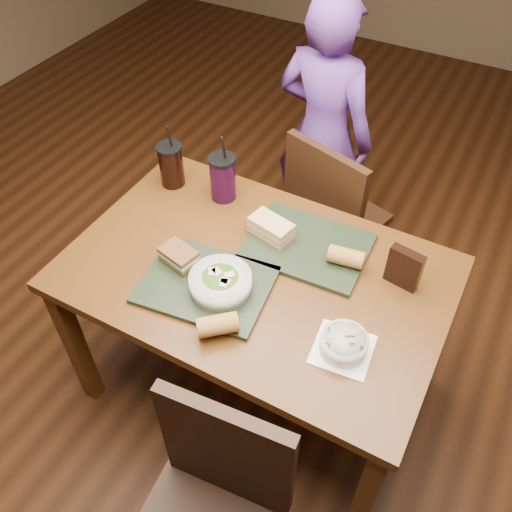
# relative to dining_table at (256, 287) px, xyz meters

# --- Properties ---
(ground) EXTENTS (6.00, 6.00, 0.00)m
(ground) POSITION_rel_dining_table_xyz_m (0.00, 0.00, -0.66)
(ground) COLOR #381C0B
(ground) RESTS_ON ground
(dining_table) EXTENTS (1.30, 0.85, 0.75)m
(dining_table) POSITION_rel_dining_table_xyz_m (0.00, 0.00, 0.00)
(dining_table) COLOR #4E2C0F
(dining_table) RESTS_ON ground
(chair_near) EXTENTS (0.43, 0.43, 0.91)m
(chair_near) POSITION_rel_dining_table_xyz_m (0.22, -0.67, -0.16)
(chair_near) COLOR black
(chair_near) RESTS_ON ground
(chair_far) EXTENTS (0.49, 0.50, 0.92)m
(chair_far) POSITION_rel_dining_table_xyz_m (0.02, 0.64, -0.15)
(chair_far) COLOR black
(chair_far) RESTS_ON ground
(diner) EXTENTS (0.53, 0.38, 1.36)m
(diner) POSITION_rel_dining_table_xyz_m (-0.16, 0.96, 0.02)
(diner) COLOR #5B3187
(diner) RESTS_ON ground
(tray_near) EXTENTS (0.46, 0.37, 0.02)m
(tray_near) POSITION_rel_dining_table_xyz_m (-0.11, -0.14, 0.10)
(tray_near) COLOR black
(tray_near) RESTS_ON dining_table
(tray_far) EXTENTS (0.44, 0.34, 0.02)m
(tray_far) POSITION_rel_dining_table_xyz_m (0.11, 0.18, 0.10)
(tray_far) COLOR black
(tray_far) RESTS_ON dining_table
(salad_bowl) EXTENTS (0.21, 0.21, 0.07)m
(salad_bowl) POSITION_rel_dining_table_xyz_m (-0.05, -0.14, 0.14)
(salad_bowl) COLOR silver
(salad_bowl) RESTS_ON tray_near
(soup_bowl) EXTENTS (0.19, 0.19, 0.07)m
(soup_bowl) POSITION_rel_dining_table_xyz_m (0.39, -0.16, 0.12)
(soup_bowl) COLOR white
(soup_bowl) RESTS_ON dining_table
(sandwich_near) EXTENTS (0.14, 0.11, 0.06)m
(sandwich_near) POSITION_rel_dining_table_xyz_m (-0.24, -0.11, 0.14)
(sandwich_near) COLOR #593819
(sandwich_near) RESTS_ON tray_near
(sandwich_far) EXTENTS (0.17, 0.12, 0.06)m
(sandwich_far) POSITION_rel_dining_table_xyz_m (-0.03, 0.17, 0.14)
(sandwich_far) COLOR tan
(sandwich_far) RESTS_ON tray_far
(baguette_near) EXTENTS (0.14, 0.13, 0.06)m
(baguette_near) POSITION_rel_dining_table_xyz_m (0.03, -0.29, 0.14)
(baguette_near) COLOR #AD7533
(baguette_near) RESTS_ON tray_near
(baguette_far) EXTENTS (0.13, 0.08, 0.06)m
(baguette_far) POSITION_rel_dining_table_xyz_m (0.26, 0.16, 0.14)
(baguette_far) COLOR #AD7533
(baguette_far) RESTS_ON tray_far
(cup_cola) EXTENTS (0.10, 0.10, 0.27)m
(cup_cola) POSITION_rel_dining_table_xyz_m (-0.52, 0.26, 0.18)
(cup_cola) COLOR black
(cup_cola) RESTS_ON dining_table
(cup_berry) EXTENTS (0.11, 0.11, 0.29)m
(cup_berry) POSITION_rel_dining_table_xyz_m (-0.30, 0.28, 0.18)
(cup_berry) COLOR black
(cup_berry) RESTS_ON dining_table
(chip_bag) EXTENTS (0.12, 0.05, 0.15)m
(chip_bag) POSITION_rel_dining_table_xyz_m (0.45, 0.18, 0.16)
(chip_bag) COLOR black
(chip_bag) RESTS_ON dining_table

